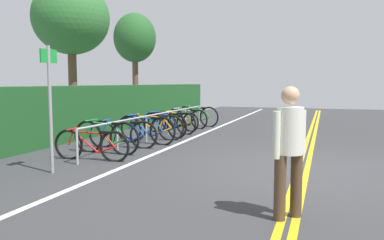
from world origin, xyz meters
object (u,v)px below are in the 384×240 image
(bicycle_8, at_px, (187,118))
(bicycle_5, at_px, (164,125))
(bicycle_2, at_px, (123,134))
(sign_post_near, at_px, (50,97))
(bicycle_4, at_px, (152,127))
(bike_rack, at_px, (158,119))
(tree_far_right, at_px, (135,39))
(bicycle_9, at_px, (197,116))
(tree_mid, at_px, (71,19))
(bicycle_0, at_px, (91,145))
(bicycle_3, at_px, (146,130))
(bicycle_1, at_px, (106,137))
(bicycle_6, at_px, (171,123))
(bicycle_7, at_px, (179,121))
(pedestrian, at_px, (289,144))

(bicycle_8, bearing_deg, bicycle_5, -177.03)
(bicycle_2, relative_size, sign_post_near, 0.78)
(bicycle_2, distance_m, bicycle_4, 1.44)
(bike_rack, bearing_deg, bicycle_4, -175.92)
(tree_far_right, bearing_deg, bicycle_9, -130.86)
(bicycle_4, bearing_deg, bicycle_9, -1.16)
(tree_far_right, bearing_deg, tree_mid, -171.44)
(bicycle_0, relative_size, bicycle_3, 0.96)
(sign_post_near, bearing_deg, bicycle_5, -0.76)
(bicycle_1, xyz_separation_m, sign_post_near, (-2.01, -0.11, 0.99))
(tree_far_right, bearing_deg, bicycle_3, -151.44)
(bicycle_6, relative_size, bicycle_8, 1.06)
(bike_rack, distance_m, bicycle_9, 3.36)
(bicycle_2, xyz_separation_m, bicycle_7, (3.79, -0.06, -0.03))
(tree_far_right, bearing_deg, bicycle_0, -157.50)
(bicycle_2, bearing_deg, tree_far_right, 25.23)
(pedestrian, bearing_deg, bicycle_7, 29.21)
(bicycle_0, height_order, bicycle_3, bicycle_3)
(bicycle_6, height_order, tree_mid, tree_mid)
(bicycle_6, bearing_deg, bicycle_5, -173.58)
(bicycle_0, relative_size, bicycle_2, 0.97)
(bicycle_5, bearing_deg, bicycle_7, 4.49)
(bicycle_8, relative_size, bicycle_9, 0.98)
(bicycle_3, relative_size, sign_post_near, 0.80)
(bicycle_0, distance_m, sign_post_near, 1.61)
(bicycle_0, xyz_separation_m, tree_mid, (4.25, 3.47, 3.39))
(bicycle_3, relative_size, bicycle_8, 1.06)
(bicycle_2, distance_m, bicycle_3, 0.83)
(bicycle_7, height_order, pedestrian, pedestrian)
(bicycle_7, height_order, tree_mid, tree_mid)
(bicycle_1, bearing_deg, bicycle_3, -8.22)
(bicycle_3, xyz_separation_m, pedestrian, (-4.65, -4.10, 0.53))
(bike_rack, xyz_separation_m, bicycle_7, (1.91, 0.05, -0.24))
(bicycle_2, relative_size, bicycle_3, 0.98)
(bicycle_3, height_order, bicycle_7, bicycle_3)
(bicycle_0, height_order, sign_post_near, sign_post_near)
(bicycle_4, distance_m, sign_post_near, 4.36)
(bicycle_6, height_order, bicycle_7, bicycle_6)
(bike_rack, distance_m, bicycle_7, 1.93)
(bicycle_5, height_order, tree_far_right, tree_far_right)
(bicycle_2, height_order, bicycle_7, bicycle_2)
(sign_post_near, bearing_deg, bicycle_6, 0.22)
(bike_rack, height_order, bicycle_8, bike_rack)
(bicycle_1, relative_size, bicycle_8, 1.03)
(bicycle_4, distance_m, bicycle_6, 1.54)
(bicycle_1, xyz_separation_m, tree_far_right, (9.96, 4.32, 3.40))
(bicycle_1, distance_m, bicycle_5, 3.00)
(bicycle_7, xyz_separation_m, sign_post_near, (-6.60, -0.06, 1.04))
(bicycle_5, xyz_separation_m, tree_far_right, (6.97, 4.50, 3.41))
(bicycle_4, relative_size, bicycle_5, 1.07)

